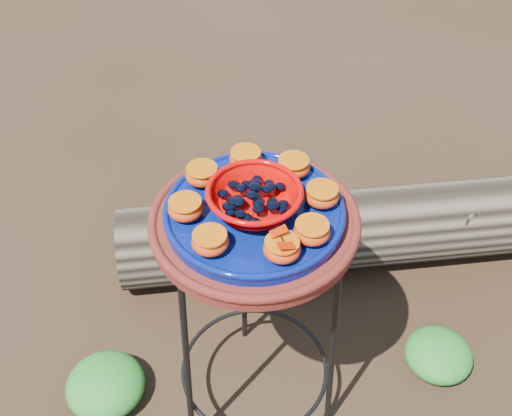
{
  "coord_description": "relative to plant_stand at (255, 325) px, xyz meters",
  "views": [
    {
      "loc": [
        -0.14,
        -0.97,
        1.7
      ],
      "look_at": [
        0.0,
        0.0,
        0.76
      ],
      "focal_mm": 45.0,
      "sensor_mm": 36.0,
      "label": 1
    }
  ],
  "objects": [
    {
      "name": "foliage_left",
      "position": [
        -0.43,
        0.07,
        -0.29
      ],
      "size": [
        0.23,
        0.23,
        0.11
      ],
      "primitive_type": "ellipsoid",
      "color": "#1B7121",
      "rests_on": "ground"
    },
    {
      "name": "ground",
      "position": [
        0.0,
        0.0,
        -0.35
      ],
      "size": [
        60.0,
        60.0,
        0.0
      ],
      "primitive_type": "plane",
      "color": "black"
    },
    {
      "name": "glass_gems",
      "position": [
        0.0,
        0.0,
        0.48
      ],
      "size": [
        0.15,
        0.15,
        0.03
      ],
      "primitive_type": null,
      "color": "black",
      "rests_on": "red_bowl"
    },
    {
      "name": "orange_half_2",
      "position": [
        0.14,
        -0.0,
        0.43
      ],
      "size": [
        0.07,
        0.07,
        0.04
      ],
      "primitive_type": "ellipsoid",
      "color": "red",
      "rests_on": "cobalt_plate"
    },
    {
      "name": "terracotta_saucer",
      "position": [
        0.0,
        0.0,
        0.37
      ],
      "size": [
        0.45,
        0.45,
        0.04
      ],
      "primitive_type": "cylinder",
      "color": "#59140E",
      "rests_on": "plant_stand"
    },
    {
      "name": "orange_half_1",
      "position": [
        0.1,
        -0.1,
        0.43
      ],
      "size": [
        0.07,
        0.07,
        0.04
      ],
      "primitive_type": "ellipsoid",
      "color": "red",
      "rests_on": "cobalt_plate"
    },
    {
      "name": "orange_half_5",
      "position": [
        -0.1,
        0.1,
        0.43
      ],
      "size": [
        0.07,
        0.07,
        0.04
      ],
      "primitive_type": "ellipsoid",
      "color": "red",
      "rests_on": "cobalt_plate"
    },
    {
      "name": "orange_half_0",
      "position": [
        0.03,
        -0.14,
        0.43
      ],
      "size": [
        0.07,
        0.07,
        0.04
      ],
      "primitive_type": "ellipsoid",
      "color": "red",
      "rests_on": "cobalt_plate"
    },
    {
      "name": "plant_stand",
      "position": [
        0.0,
        0.0,
        0.0
      ],
      "size": [
        0.44,
        0.44,
        0.7
      ],
      "primitive_type": null,
      "color": "black",
      "rests_on": "ground"
    },
    {
      "name": "orange_half_7",
      "position": [
        -0.1,
        -0.1,
        0.43
      ],
      "size": [
        0.07,
        0.07,
        0.04
      ],
      "primitive_type": "ellipsoid",
      "color": "red",
      "rests_on": "cobalt_plate"
    },
    {
      "name": "orange_half_3",
      "position": [
        0.1,
        0.1,
        0.43
      ],
      "size": [
        0.07,
        0.07,
        0.04
      ],
      "primitive_type": "ellipsoid",
      "color": "red",
      "rests_on": "cobalt_plate"
    },
    {
      "name": "butterfly",
      "position": [
        0.03,
        -0.14,
        0.46
      ],
      "size": [
        0.08,
        0.06,
        0.01
      ],
      "primitive_type": null,
      "rotation": [
        0.0,
        0.0,
        0.17
      ],
      "color": "#B71F00",
      "rests_on": "orange_half_0"
    },
    {
      "name": "foliage_back",
      "position": [
        -0.03,
        0.55,
        -0.28
      ],
      "size": [
        0.28,
        0.28,
        0.14
      ],
      "primitive_type": "ellipsoid",
      "color": "#1B7121",
      "rests_on": "ground"
    },
    {
      "name": "orange_half_6",
      "position": [
        -0.14,
        0.0,
        0.43
      ],
      "size": [
        0.07,
        0.07,
        0.04
      ],
      "primitive_type": "ellipsoid",
      "color": "red",
      "rests_on": "cobalt_plate"
    },
    {
      "name": "red_bowl",
      "position": [
        0.0,
        0.0,
        0.44
      ],
      "size": [
        0.19,
        0.19,
        0.05
      ],
      "primitive_type": null,
      "color": "#C80502",
      "rests_on": "cobalt_plate"
    },
    {
      "name": "foliage_right",
      "position": [
        0.56,
        0.03,
        -0.3
      ],
      "size": [
        0.2,
        0.2,
        0.1
      ],
      "primitive_type": "ellipsoid",
      "color": "#1B7121",
      "rests_on": "ground"
    },
    {
      "name": "cobalt_plate",
      "position": [
        0.0,
        0.0,
        0.4
      ],
      "size": [
        0.38,
        0.38,
        0.03
      ],
      "primitive_type": "cylinder",
      "color": "#03104C",
      "rests_on": "terracotta_saucer"
    },
    {
      "name": "orange_half_4",
      "position": [
        0.0,
        0.14,
        0.43
      ],
      "size": [
        0.07,
        0.07,
        0.04
      ],
      "primitive_type": "ellipsoid",
      "color": "red",
      "rests_on": "cobalt_plate"
    },
    {
      "name": "driftwood_log",
      "position": [
        0.35,
        0.5,
        -0.21
      ],
      "size": [
        1.46,
        0.42,
        0.27
      ],
      "primitive_type": null,
      "rotation": [
        0.0,
        0.0,
        -0.02
      ],
      "color": "black",
      "rests_on": "ground"
    }
  ]
}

